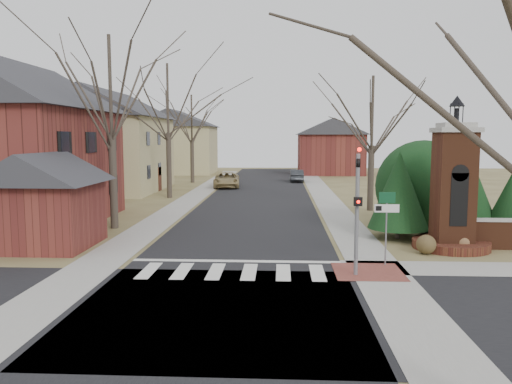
# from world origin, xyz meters

# --- Properties ---
(ground) EXTENTS (120.00, 120.00, 0.00)m
(ground) POSITION_xyz_m (0.00, 0.00, 0.00)
(ground) COLOR brown
(ground) RESTS_ON ground
(main_street) EXTENTS (8.00, 70.00, 0.01)m
(main_street) POSITION_xyz_m (0.00, 22.00, 0.01)
(main_street) COLOR black
(main_street) RESTS_ON ground
(cross_street) EXTENTS (120.00, 8.00, 0.01)m
(cross_street) POSITION_xyz_m (0.00, -3.00, 0.01)
(cross_street) COLOR black
(cross_street) RESTS_ON ground
(crosswalk_zone) EXTENTS (8.00, 2.20, 0.02)m
(crosswalk_zone) POSITION_xyz_m (0.00, 0.80, 0.01)
(crosswalk_zone) COLOR silver
(crosswalk_zone) RESTS_ON ground
(stop_bar) EXTENTS (8.00, 0.35, 0.02)m
(stop_bar) POSITION_xyz_m (0.00, 2.30, 0.01)
(stop_bar) COLOR silver
(stop_bar) RESTS_ON ground
(sidewalk_right_main) EXTENTS (2.00, 60.00, 0.02)m
(sidewalk_right_main) POSITION_xyz_m (5.20, 22.00, 0.01)
(sidewalk_right_main) COLOR gray
(sidewalk_right_main) RESTS_ON ground
(sidewalk_left) EXTENTS (2.00, 60.00, 0.02)m
(sidewalk_left) POSITION_xyz_m (-5.20, 22.00, 0.01)
(sidewalk_left) COLOR gray
(sidewalk_left) RESTS_ON ground
(curb_apron) EXTENTS (2.40, 2.40, 0.02)m
(curb_apron) POSITION_xyz_m (4.80, 1.00, 0.01)
(curb_apron) COLOR brown
(curb_apron) RESTS_ON ground
(traffic_signal_pole) EXTENTS (0.28, 0.41, 4.50)m
(traffic_signal_pole) POSITION_xyz_m (4.30, 0.57, 2.59)
(traffic_signal_pole) COLOR slate
(traffic_signal_pole) RESTS_ON ground
(sign_post) EXTENTS (0.90, 0.07, 2.75)m
(sign_post) POSITION_xyz_m (5.59, 1.99, 1.95)
(sign_post) COLOR slate
(sign_post) RESTS_ON ground
(brick_gate_monument) EXTENTS (3.20, 3.20, 6.47)m
(brick_gate_monument) POSITION_xyz_m (9.00, 4.99, 2.17)
(brick_gate_monument) COLOR #5A2E1A
(brick_gate_monument) RESTS_ON ground
(house_brick_left) EXTENTS (9.80, 11.80, 9.42)m
(house_brick_left) POSITION_xyz_m (-13.01, 9.99, 4.66)
(house_brick_left) COLOR maroon
(house_brick_left) RESTS_ON ground
(house_stucco_left) EXTENTS (9.80, 12.80, 9.28)m
(house_stucco_left) POSITION_xyz_m (-13.50, 27.00, 4.59)
(house_stucco_left) COLOR tan
(house_stucco_left) RESTS_ON ground
(garage_left) EXTENTS (4.80, 4.80, 4.29)m
(garage_left) POSITION_xyz_m (-8.52, 4.49, 2.24)
(garage_left) COLOR maroon
(garage_left) RESTS_ON ground
(house_distant_left) EXTENTS (10.80, 8.80, 8.53)m
(house_distant_left) POSITION_xyz_m (-12.01, 48.00, 4.25)
(house_distant_left) COLOR tan
(house_distant_left) RESTS_ON ground
(house_distant_right) EXTENTS (8.80, 8.80, 7.30)m
(house_distant_right) POSITION_xyz_m (7.99, 47.99, 3.65)
(house_distant_right) COLOR maroon
(house_distant_right) RESTS_ON ground
(evergreen_near) EXTENTS (2.80, 2.80, 4.10)m
(evergreen_near) POSITION_xyz_m (7.20, 7.00, 2.30)
(evergreen_near) COLOR #473D33
(evergreen_near) RESTS_ON ground
(evergreen_mid) EXTENTS (3.40, 3.40, 4.70)m
(evergreen_mid) POSITION_xyz_m (10.50, 8.20, 2.60)
(evergreen_mid) COLOR #473D33
(evergreen_mid) RESTS_ON ground
(evergreen_mass) EXTENTS (4.80, 4.80, 4.80)m
(evergreen_mass) POSITION_xyz_m (9.00, 9.50, 2.40)
(evergreen_mass) COLOR black
(evergreen_mass) RESTS_ON ground
(bare_tree_0) EXTENTS (8.05, 8.05, 11.15)m
(bare_tree_0) POSITION_xyz_m (-7.00, 9.00, 7.70)
(bare_tree_0) COLOR #473D33
(bare_tree_0) RESTS_ON ground
(bare_tree_1) EXTENTS (8.40, 8.40, 11.64)m
(bare_tree_1) POSITION_xyz_m (-7.00, 22.00, 8.03)
(bare_tree_1) COLOR #473D33
(bare_tree_1) RESTS_ON ground
(bare_tree_2) EXTENTS (7.35, 7.35, 10.19)m
(bare_tree_2) POSITION_xyz_m (-7.50, 35.00, 7.03)
(bare_tree_2) COLOR #473D33
(bare_tree_2) RESTS_ON ground
(bare_tree_3) EXTENTS (7.00, 7.00, 9.70)m
(bare_tree_3) POSITION_xyz_m (7.50, 16.00, 6.69)
(bare_tree_3) COLOR #473D33
(bare_tree_3) RESTS_ON ground
(pickup_truck) EXTENTS (2.73, 5.24, 1.41)m
(pickup_truck) POSITION_xyz_m (-3.40, 30.25, 0.71)
(pickup_truck) COLOR #9B8554
(pickup_truck) RESTS_ON ground
(distant_car) EXTENTS (1.38, 3.87, 1.27)m
(distant_car) POSITION_xyz_m (3.40, 36.58, 0.64)
(distant_car) COLOR #303338
(distant_car) RESTS_ON ground
(dry_shrub_left) EXTENTS (0.80, 0.80, 0.80)m
(dry_shrub_left) POSITION_xyz_m (7.63, 3.89, 0.40)
(dry_shrub_left) COLOR brown
(dry_shrub_left) RESTS_ON ground
(dry_shrub_right) EXTENTS (0.79, 0.79, 0.79)m
(dry_shrub_right) POSITION_xyz_m (9.30, 4.58, 0.40)
(dry_shrub_right) COLOR brown
(dry_shrub_right) RESTS_ON ground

